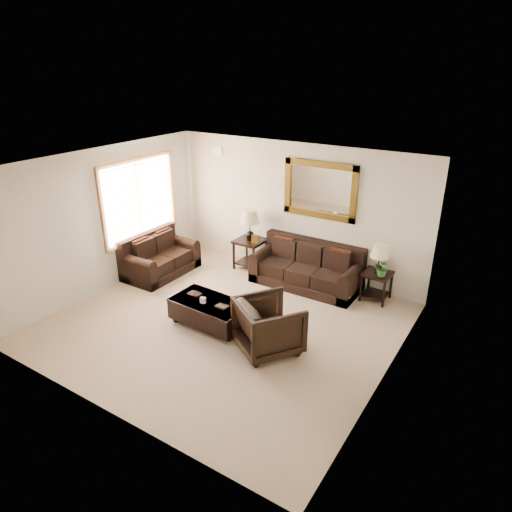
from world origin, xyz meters
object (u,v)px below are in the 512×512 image
Objects in this scene: loveseat at (159,259)px; end_table_right at (379,264)px; end_table_left at (250,231)px; sofa at (307,270)px; armchair at (269,323)px; coffee_table at (210,310)px.

end_table_right reaches higher than loveseat.
sofa is at bearing -3.48° from end_table_left.
armchair is (1.89, -2.39, -0.38)m from end_table_left.
loveseat is at bearing -163.04° from end_table_right.
armchair is (0.49, -2.30, 0.14)m from sofa.
sofa is at bearing -67.94° from loveseat.
sofa is 1.39× the size of loveseat.
end_table_left is at bearing -179.12° from end_table_right.
loveseat is 1.18× the size of end_table_left.
coffee_table is at bearing -116.24° from loveseat.
sofa is at bearing 74.81° from coffee_table.
end_table_left reaches higher than end_table_right.
end_table_right is 3.16m from coffee_table.
end_table_left reaches higher than coffee_table.
coffee_table is (2.16, -1.06, -0.04)m from loveseat.
end_table_left is at bearing 109.17° from coffee_table.
loveseat is 2.40m from coffee_table.
end_table_right is at bearing 5.36° from sofa.
end_table_left is (1.46, 1.25, 0.52)m from loveseat.
loveseat is (-2.86, -1.16, 0.00)m from sofa.
end_table_left is 1.17× the size of end_table_right.
end_table_left is at bearing -17.04° from armchair.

